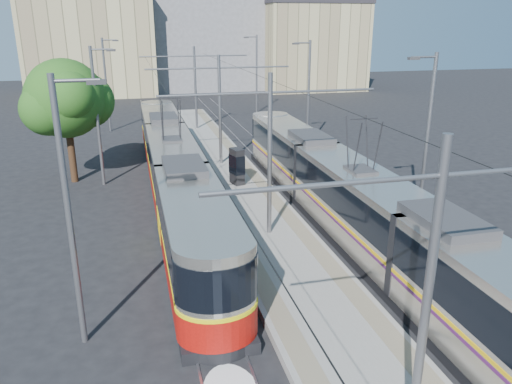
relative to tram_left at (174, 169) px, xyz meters
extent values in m
plane|color=black|center=(3.60, -14.40, -1.71)|extent=(160.00, 160.00, 0.00)
cube|color=gray|center=(3.60, 2.60, -1.56)|extent=(4.00, 50.00, 0.30)
cube|color=gray|center=(2.15, 2.60, -1.40)|extent=(0.70, 50.00, 0.01)
cube|color=gray|center=(5.05, 2.60, -1.40)|extent=(0.70, 50.00, 0.01)
cube|color=gray|center=(-0.72, 2.60, -1.69)|extent=(0.07, 70.00, 0.03)
cube|color=gray|center=(0.72, 2.60, -1.69)|extent=(0.07, 70.00, 0.03)
cube|color=gray|center=(6.48, 2.60, -1.69)|extent=(0.07, 70.00, 0.03)
cube|color=gray|center=(7.92, 2.60, -1.69)|extent=(0.07, 70.00, 0.03)
cube|color=black|center=(0.00, 0.00, -1.51)|extent=(2.30, 28.72, 0.40)
cube|color=#AEAAA0|center=(0.00, 0.00, 0.14)|extent=(2.40, 27.12, 2.90)
cube|color=black|center=(0.00, 0.00, 0.64)|extent=(2.43, 27.12, 1.30)
cube|color=#D7C90B|center=(0.00, 0.00, -0.26)|extent=(2.43, 27.12, 0.12)
cube|color=#A00E09|center=(0.00, 0.00, -0.76)|extent=(2.42, 27.12, 1.10)
cube|color=#2D2D30|center=(0.00, 0.00, 1.74)|extent=(1.68, 3.00, 0.30)
cube|color=black|center=(7.20, -7.74, -1.51)|extent=(2.30, 29.78, 0.40)
cube|color=#BBB5AC|center=(7.20, -7.74, 0.14)|extent=(2.40, 28.18, 2.90)
cube|color=black|center=(7.20, -7.74, 0.64)|extent=(2.43, 28.18, 1.30)
cube|color=#DEA70B|center=(7.20, -7.74, -0.26)|extent=(2.43, 28.18, 0.12)
cube|color=#451549|center=(7.20, -7.74, -0.41)|extent=(2.43, 28.18, 0.10)
cube|color=#2D2D30|center=(7.20, -7.74, 1.74)|extent=(1.68, 3.00, 0.30)
cylinder|color=slate|center=(3.60, -18.40, 2.09)|extent=(0.20, 0.20, 7.00)
cylinder|color=slate|center=(3.60, -18.40, 4.79)|extent=(9.20, 0.10, 0.10)
cylinder|color=slate|center=(3.60, -6.40, 2.09)|extent=(0.20, 0.20, 7.00)
cylinder|color=slate|center=(3.60, -6.40, 4.79)|extent=(9.20, 0.10, 0.10)
cylinder|color=slate|center=(3.60, 5.60, 2.09)|extent=(0.20, 0.20, 7.00)
cylinder|color=slate|center=(3.60, 5.60, 4.79)|extent=(9.20, 0.10, 0.10)
cylinder|color=slate|center=(3.60, 17.60, 2.09)|extent=(0.20, 0.20, 7.00)
cylinder|color=slate|center=(3.60, 17.60, 4.79)|extent=(9.20, 0.10, 0.10)
cylinder|color=black|center=(0.00, 2.60, 3.84)|extent=(0.02, 70.00, 0.02)
cylinder|color=black|center=(7.20, 2.60, 3.84)|extent=(0.02, 70.00, 0.02)
cylinder|color=slate|center=(-3.90, -12.40, 2.29)|extent=(0.18, 0.18, 8.00)
cube|color=#2D2D30|center=(-2.80, -12.40, 6.04)|extent=(0.50, 0.22, 0.12)
cylinder|color=slate|center=(-3.90, 3.60, 2.29)|extent=(0.18, 0.18, 8.00)
cube|color=#2D2D30|center=(-2.80, 3.60, 6.04)|extent=(0.50, 0.22, 0.12)
cylinder|color=slate|center=(-3.90, 19.60, 2.29)|extent=(0.18, 0.18, 8.00)
cube|color=#2D2D30|center=(-2.80, 19.60, 6.04)|extent=(0.50, 0.22, 0.12)
cylinder|color=slate|center=(11.10, -6.40, 2.29)|extent=(0.18, 0.18, 8.00)
cube|color=#2D2D30|center=(10.00, -6.40, 6.04)|extent=(0.50, 0.22, 0.12)
cylinder|color=slate|center=(11.10, 9.60, 2.29)|extent=(0.18, 0.18, 8.00)
cube|color=#2D2D30|center=(10.00, 9.60, 6.04)|extent=(0.50, 0.22, 0.12)
cylinder|color=slate|center=(11.10, 25.60, 2.29)|extent=(0.18, 0.18, 8.00)
cube|color=#2D2D30|center=(10.00, 25.60, 6.04)|extent=(0.50, 0.22, 0.12)
cube|color=black|center=(3.69, 0.88, -0.36)|extent=(0.77, 1.02, 2.09)
cube|color=black|center=(3.69, 0.88, -0.23)|extent=(0.82, 1.07, 1.09)
cylinder|color=#382314|center=(-5.64, 4.66, -0.19)|extent=(0.42, 0.42, 3.04)
sphere|color=#134413|center=(-5.64, 4.66, 3.33)|extent=(4.56, 4.56, 4.56)
sphere|color=#134413|center=(-4.50, 5.42, 3.04)|extent=(3.23, 3.23, 3.23)
cube|color=tan|center=(-6.40, 45.60, 4.29)|extent=(16.00, 12.00, 12.00)
cube|color=gray|center=(9.60, 49.60, 6.86)|extent=(18.00, 14.00, 17.14)
cube|color=tan|center=(23.60, 43.60, 4.09)|extent=(14.00, 10.00, 11.59)
cube|color=#262328|center=(23.60, 43.60, 10.13)|extent=(14.28, 10.20, 0.50)
camera|label=1|loc=(-1.98, -26.23, 7.52)|focal=35.00mm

